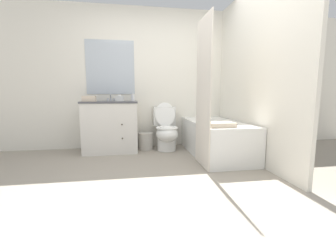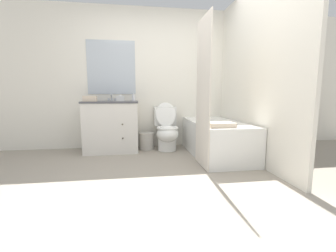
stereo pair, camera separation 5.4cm
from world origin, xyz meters
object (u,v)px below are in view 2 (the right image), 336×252
object	(u,v)px
vanity_cabinet	(112,126)
sink_faucet	(112,99)
toilet	(167,131)
soap_dispenser	(134,98)
tissue_box	(120,98)
bath_towel_folded	(221,125)
bathtub	(216,138)
hand_towel_folded	(90,99)
wastebasket	(147,141)

from	to	relation	value
vanity_cabinet	sink_faucet	world-z (taller)	sink_faucet
toilet	soap_dispenser	xyz separation A→B (m)	(-0.56, 0.11, 0.58)
tissue_box	bath_towel_folded	world-z (taller)	tissue_box
bathtub	hand_towel_folded	xyz separation A→B (m)	(-1.98, 0.36, 0.63)
sink_faucet	bath_towel_folded	bearing A→B (deg)	-40.22
sink_faucet	toilet	bearing A→B (deg)	-14.26
wastebasket	hand_towel_folded	size ratio (longest dim) A/B	1.47
vanity_cabinet	sink_faucet	bearing A→B (deg)	90.00
bathtub	soap_dispenser	xyz separation A→B (m)	(-1.29, 0.57, 0.64)
bathtub	bath_towel_folded	xyz separation A→B (m)	(-0.16, -0.58, 0.30)
wastebasket	bath_towel_folded	bearing A→B (deg)	-51.00
wastebasket	hand_towel_folded	world-z (taller)	hand_towel_folded
soap_dispenser	hand_towel_folded	bearing A→B (deg)	-163.11
sink_faucet	hand_towel_folded	world-z (taller)	sink_faucet
toilet	bath_towel_folded	xyz separation A→B (m)	(0.57, -1.04, 0.23)
hand_towel_folded	sink_faucet	bearing A→B (deg)	47.47
vanity_cabinet	tissue_box	xyz separation A→B (m)	(0.15, 0.09, 0.46)
sink_faucet	hand_towel_folded	distance (m)	0.46
vanity_cabinet	bath_towel_folded	xyz separation A→B (m)	(1.51, -1.09, 0.13)
soap_dispenser	bath_towel_folded	size ratio (longest dim) A/B	0.39
sink_faucet	hand_towel_folded	bearing A→B (deg)	-132.53
toilet	wastebasket	xyz separation A→B (m)	(-0.35, 0.10, -0.19)
wastebasket	soap_dispenser	bearing A→B (deg)	176.32
sink_faucet	bathtub	distance (m)	1.92
soap_dispenser	bath_towel_folded	xyz separation A→B (m)	(1.14, -1.15, -0.34)
vanity_cabinet	bath_towel_folded	bearing A→B (deg)	-35.74
bathtub	toilet	bearing A→B (deg)	147.90
sink_faucet	vanity_cabinet	bearing A→B (deg)	-90.00
toilet	tissue_box	bearing A→B (deg)	169.94
toilet	soap_dispenser	distance (m)	0.81
sink_faucet	toilet	size ratio (longest dim) A/B	0.17
tissue_box	toilet	bearing A→B (deg)	-10.06
vanity_cabinet	soap_dispenser	world-z (taller)	soap_dispenser
bathtub	wastebasket	bearing A→B (deg)	152.75
bathtub	soap_dispenser	bearing A→B (deg)	156.20
sink_faucet	soap_dispenser	distance (m)	0.40
bathtub	wastebasket	world-z (taller)	bathtub
soap_dispenser	vanity_cabinet	bearing A→B (deg)	-170.50
bath_towel_folded	sink_faucet	bearing A→B (deg)	139.78
wastebasket	bath_towel_folded	world-z (taller)	bath_towel_folded
toilet	vanity_cabinet	bearing A→B (deg)	177.03
toilet	hand_towel_folded	size ratio (longest dim) A/B	4.12
vanity_cabinet	toilet	distance (m)	0.95
toilet	tissue_box	size ratio (longest dim) A/B	6.16
hand_towel_folded	tissue_box	bearing A→B (deg)	27.16
hand_towel_folded	wastebasket	bearing A→B (deg)	12.23
vanity_cabinet	sink_faucet	xyz separation A→B (m)	(-0.00, 0.19, 0.45)
bathtub	bath_towel_folded	size ratio (longest dim) A/B	4.61
sink_faucet	bath_towel_folded	distance (m)	2.01
bath_towel_folded	hand_towel_folded	bearing A→B (deg)	152.60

